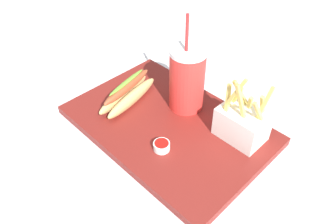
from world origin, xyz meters
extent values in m
cube|color=silver|center=(0.00, 0.00, -0.01)|extent=(2.40, 2.40, 0.02)
cube|color=maroon|center=(0.00, 0.00, 0.01)|extent=(0.46, 0.31, 0.02)
cylinder|color=red|center=(0.01, -0.07, 0.09)|extent=(0.08, 0.08, 0.15)
cylinder|color=white|center=(0.01, -0.07, 0.17)|extent=(0.08, 0.08, 0.01)
cylinder|color=red|center=(0.02, -0.07, 0.21)|extent=(0.02, 0.02, 0.08)
cube|color=white|center=(-0.14, -0.08, 0.06)|extent=(0.10, 0.07, 0.07)
cube|color=#E5C660|center=(-0.11, -0.09, 0.10)|extent=(0.03, 0.01, 0.07)
cube|color=#E5C660|center=(-0.18, -0.08, 0.11)|extent=(0.02, 0.04, 0.07)
cube|color=#E5C660|center=(-0.11, -0.06, 0.11)|extent=(0.03, 0.03, 0.08)
cube|color=#E5C660|center=(-0.18, -0.09, 0.12)|extent=(0.02, 0.03, 0.08)
cube|color=#E5C660|center=(-0.11, -0.06, 0.11)|extent=(0.04, 0.01, 0.08)
cube|color=#E5C660|center=(-0.15, -0.09, 0.10)|extent=(0.02, 0.03, 0.06)
cube|color=#E5C660|center=(-0.14, -0.06, 0.12)|extent=(0.04, 0.01, 0.09)
cube|color=#E5C660|center=(-0.12, -0.10, 0.11)|extent=(0.04, 0.03, 0.08)
cube|color=#E5C660|center=(-0.11, -0.08, 0.12)|extent=(0.04, 0.03, 0.08)
cube|color=#E5C660|center=(-0.17, -0.10, 0.11)|extent=(0.01, 0.04, 0.08)
ellipsoid|color=tan|center=(0.14, 0.02, 0.04)|extent=(0.06, 0.18, 0.03)
ellipsoid|color=tan|center=(0.11, 0.01, 0.04)|extent=(0.06, 0.18, 0.03)
ellipsoid|color=#994728|center=(0.12, 0.02, 0.07)|extent=(0.06, 0.17, 0.02)
ellipsoid|color=#6B9E33|center=(0.12, 0.02, 0.08)|extent=(0.04, 0.13, 0.01)
cylinder|color=white|center=(-0.05, 0.07, 0.03)|extent=(0.04, 0.04, 0.02)
cylinder|color=#B2140F|center=(-0.05, 0.07, 0.04)|extent=(0.03, 0.03, 0.01)
camera|label=1|loc=(-0.39, 0.39, 0.54)|focal=34.88mm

